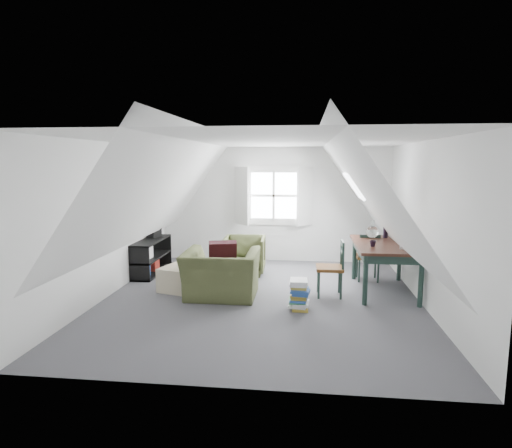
# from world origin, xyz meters

# --- Properties ---
(floor) EXTENTS (5.50, 5.50, 0.00)m
(floor) POSITION_xyz_m (0.00, 0.00, 0.00)
(floor) COLOR #4D4C52
(floor) RESTS_ON ground
(ceiling) EXTENTS (5.50, 5.50, 0.00)m
(ceiling) POSITION_xyz_m (0.00, 0.00, 2.50)
(ceiling) COLOR white
(ceiling) RESTS_ON wall_back
(wall_back) EXTENTS (5.00, 0.00, 5.00)m
(wall_back) POSITION_xyz_m (0.00, 2.75, 1.25)
(wall_back) COLOR silver
(wall_back) RESTS_ON ground
(wall_front) EXTENTS (5.00, 0.00, 5.00)m
(wall_front) POSITION_xyz_m (0.00, -2.75, 1.25)
(wall_front) COLOR silver
(wall_front) RESTS_ON ground
(wall_left) EXTENTS (0.00, 5.50, 5.50)m
(wall_left) POSITION_xyz_m (-2.50, 0.00, 1.25)
(wall_left) COLOR silver
(wall_left) RESTS_ON ground
(wall_right) EXTENTS (0.00, 5.50, 5.50)m
(wall_right) POSITION_xyz_m (2.50, 0.00, 1.25)
(wall_right) COLOR silver
(wall_right) RESTS_ON ground
(slope_left) EXTENTS (3.19, 5.50, 4.48)m
(slope_left) POSITION_xyz_m (-1.55, 0.00, 1.78)
(slope_left) COLOR white
(slope_left) RESTS_ON wall_left
(slope_right) EXTENTS (3.19, 5.50, 4.48)m
(slope_right) POSITION_xyz_m (1.55, 0.00, 1.78)
(slope_right) COLOR white
(slope_right) RESTS_ON wall_right
(dormer_window) EXTENTS (1.71, 0.35, 1.30)m
(dormer_window) POSITION_xyz_m (0.00, 2.68, 1.45)
(dormer_window) COLOR white
(dormer_window) RESTS_ON wall_back
(skylight) EXTENTS (0.35, 0.75, 0.47)m
(skylight) POSITION_xyz_m (1.55, 1.30, 1.75)
(skylight) COLOR white
(skylight) RESTS_ON slope_right
(armchair_near) EXTENTS (1.18, 1.03, 0.77)m
(armchair_near) POSITION_xyz_m (-0.65, 0.03, 0.00)
(armchair_near) COLOR #444B2A
(armchair_near) RESTS_ON floor
(armchair_far) EXTENTS (0.82, 0.84, 0.74)m
(armchair_far) POSITION_xyz_m (-0.49, 1.54, 0.00)
(armchair_far) COLOR #444B2A
(armchair_far) RESTS_ON floor
(throw_pillow) EXTENTS (0.50, 0.37, 0.47)m
(throw_pillow) POSITION_xyz_m (-0.65, 0.18, 0.68)
(throw_pillow) COLOR #350E14
(throw_pillow) RESTS_ON armchair_near
(ottoman) EXTENTS (0.75, 0.75, 0.41)m
(ottoman) POSITION_xyz_m (-1.41, 0.33, 0.20)
(ottoman) COLOR #B7AA8D
(ottoman) RESTS_ON floor
(dining_table) EXTENTS (1.00, 1.66, 0.83)m
(dining_table) POSITION_xyz_m (2.02, 0.64, 0.72)
(dining_table) COLOR #371A12
(dining_table) RESTS_ON floor
(demijohn) EXTENTS (0.22, 0.22, 0.31)m
(demijohn) POSITION_xyz_m (1.87, 1.09, 0.96)
(demijohn) COLOR silver
(demijohn) RESTS_ON dining_table
(vase_twigs) EXTENTS (0.08, 0.09, 0.66)m
(vase_twigs) POSITION_xyz_m (2.12, 1.19, 0.98)
(vase_twigs) COLOR black
(vase_twigs) RESTS_ON dining_table
(cup) EXTENTS (0.11, 0.11, 0.10)m
(cup) POSITION_xyz_m (1.77, 0.34, 0.83)
(cup) COLOR black
(cup) RESTS_ON dining_table
(paper_box) EXTENTS (0.13, 0.10, 0.04)m
(paper_box) POSITION_xyz_m (2.22, 0.19, 0.85)
(paper_box) COLOR white
(paper_box) RESTS_ON dining_table
(dining_chair_far) EXTENTS (0.42, 0.42, 0.89)m
(dining_chair_far) POSITION_xyz_m (1.85, 1.30, 0.46)
(dining_chair_far) COLOR #5D3415
(dining_chair_far) RESTS_ON floor
(dining_chair_near) EXTENTS (0.43, 0.43, 0.92)m
(dining_chair_near) POSITION_xyz_m (1.13, 0.30, 0.48)
(dining_chair_near) COLOR #5D3415
(dining_chair_near) RESTS_ON floor
(media_shelf) EXTENTS (0.44, 1.31, 0.67)m
(media_shelf) POSITION_xyz_m (-2.33, 1.32, 0.30)
(media_shelf) COLOR black
(media_shelf) RESTS_ON floor
(electronics_box) EXTENTS (0.26, 0.31, 0.21)m
(electronics_box) POSITION_xyz_m (-2.33, 1.62, 0.76)
(electronics_box) COLOR black
(electronics_box) RESTS_ON media_shelf
(magazine_stack) EXTENTS (0.33, 0.40, 0.45)m
(magazine_stack) POSITION_xyz_m (0.61, -0.40, 0.22)
(magazine_stack) COLOR #B29933
(magazine_stack) RESTS_ON floor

